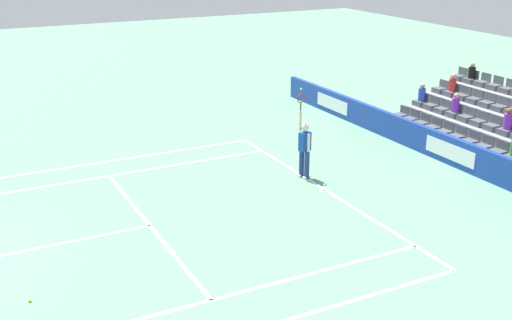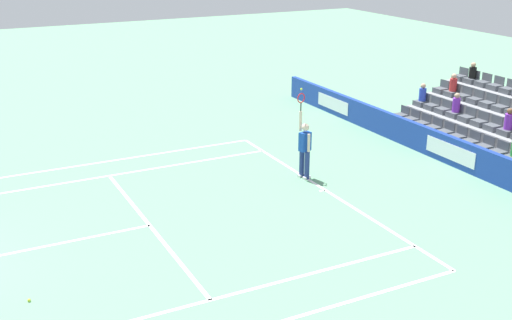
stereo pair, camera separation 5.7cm
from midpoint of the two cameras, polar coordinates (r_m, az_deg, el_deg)
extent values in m
cube|color=white|center=(19.58, 6.03, -2.64)|extent=(10.97, 0.10, 0.01)
cube|color=white|center=(17.43, -9.42, -5.71)|extent=(8.23, 0.10, 0.01)
cube|color=white|center=(16.88, -19.88, -7.55)|extent=(0.10, 6.40, 0.01)
cube|color=white|center=(21.01, -14.08, -1.57)|extent=(0.10, 11.89, 0.01)
cube|color=white|center=(13.86, -5.85, -12.63)|extent=(0.10, 11.89, 0.01)
cube|color=white|center=(22.27, -14.91, -0.43)|extent=(0.10, 11.89, 0.01)
cube|color=white|center=(19.53, 5.78, -2.69)|extent=(0.10, 0.20, 0.01)
cube|color=#193899|center=(22.37, 16.82, 0.77)|extent=(21.12, 0.20, 0.96)
cube|color=white|center=(22.30, 16.61, 0.73)|extent=(2.25, 0.01, 0.54)
cube|color=white|center=(27.57, 6.65, 4.96)|extent=(2.25, 0.01, 0.54)
cylinder|color=navy|center=(20.26, 4.42, -0.46)|extent=(0.16, 0.16, 0.90)
cylinder|color=navy|center=(20.42, 3.95, -0.28)|extent=(0.16, 0.16, 0.90)
cube|color=white|center=(20.40, 4.39, -1.54)|extent=(0.17, 0.28, 0.08)
cube|color=white|center=(20.56, 3.93, -1.36)|extent=(0.17, 0.28, 0.08)
cube|color=#1947B2|center=(20.10, 4.24, 1.64)|extent=(0.29, 0.40, 0.60)
sphere|color=beige|center=(19.96, 4.27, 2.90)|extent=(0.24, 0.24, 0.24)
cylinder|color=beige|center=(20.07, 3.85, 3.45)|extent=(0.09, 0.09, 0.62)
cylinder|color=beige|center=(19.91, 4.58, 1.51)|extent=(0.09, 0.09, 0.56)
cylinder|color=black|center=(19.95, 3.88, 4.69)|extent=(0.04, 0.04, 0.28)
torus|color=red|center=(19.88, 3.90, 5.47)|extent=(0.10, 0.31, 0.31)
sphere|color=#D1E533|center=(19.81, 3.91, 6.25)|extent=(0.07, 0.07, 0.07)
cube|color=gray|center=(23.18, 18.69, 0.52)|extent=(8.68, 0.95, 0.42)
cube|color=#545960|center=(22.10, 21.58, 0.10)|extent=(0.48, 0.44, 0.20)
cube|color=#545960|center=(22.49, 20.43, 0.57)|extent=(0.48, 0.44, 0.20)
cube|color=#545960|center=(22.56, 20.85, 1.24)|extent=(0.48, 0.04, 0.30)
cube|color=#545960|center=(22.89, 19.32, 1.02)|extent=(0.48, 0.44, 0.20)
cube|color=#545960|center=(22.96, 19.73, 1.68)|extent=(0.48, 0.04, 0.30)
cube|color=#545960|center=(23.29, 18.24, 1.46)|extent=(0.48, 0.44, 0.20)
cube|color=#545960|center=(23.36, 18.65, 2.11)|extent=(0.48, 0.04, 0.30)
cube|color=#545960|center=(23.71, 17.20, 1.88)|extent=(0.48, 0.44, 0.20)
cube|color=#545960|center=(23.77, 17.61, 2.52)|extent=(0.48, 0.04, 0.30)
cube|color=#545960|center=(24.13, 16.20, 2.29)|extent=(0.48, 0.44, 0.20)
cube|color=#545960|center=(24.20, 16.60, 2.91)|extent=(0.48, 0.04, 0.30)
cube|color=#545960|center=(24.57, 15.23, 2.68)|extent=(0.48, 0.44, 0.20)
cube|color=#545960|center=(24.63, 15.63, 3.29)|extent=(0.48, 0.04, 0.30)
cube|color=#545960|center=(25.01, 14.29, 3.06)|extent=(0.48, 0.44, 0.20)
cube|color=#545960|center=(25.07, 14.68, 3.66)|extent=(0.48, 0.04, 0.30)
cube|color=#545960|center=(25.46, 13.39, 3.42)|extent=(0.48, 0.44, 0.20)
cube|color=#545960|center=(25.52, 13.77, 4.01)|extent=(0.48, 0.04, 0.30)
cube|color=#545960|center=(25.91, 12.51, 3.77)|extent=(0.48, 0.44, 0.20)
cube|color=#545960|center=(25.97, 12.90, 4.35)|extent=(0.48, 0.04, 0.30)
cube|color=gray|center=(23.79, 20.36, 1.33)|extent=(8.68, 0.95, 0.84)
cube|color=#545960|center=(23.44, 21.06, 2.32)|extent=(0.48, 0.44, 0.20)
cube|color=#545960|center=(23.52, 21.46, 2.96)|extent=(0.48, 0.04, 0.30)
cube|color=#545960|center=(23.84, 19.97, 2.72)|extent=(0.48, 0.44, 0.20)
cube|color=#545960|center=(23.92, 20.37, 3.35)|extent=(0.48, 0.04, 0.30)
cube|color=#545960|center=(24.25, 18.93, 3.12)|extent=(0.48, 0.44, 0.20)
cube|color=#545960|center=(24.32, 19.32, 3.73)|extent=(0.48, 0.04, 0.30)
cube|color=#545960|center=(24.66, 17.92, 3.49)|extent=(0.48, 0.44, 0.20)
cube|color=#545960|center=(24.74, 18.31, 4.10)|extent=(0.48, 0.04, 0.30)
cube|color=#545960|center=(25.09, 16.94, 3.86)|extent=(0.48, 0.44, 0.20)
cube|color=#545960|center=(25.16, 17.33, 4.45)|extent=(0.48, 0.04, 0.30)
cube|color=#545960|center=(25.52, 15.99, 4.21)|extent=(0.48, 0.44, 0.20)
cube|color=#545960|center=(25.59, 16.37, 4.79)|extent=(0.48, 0.04, 0.30)
cube|color=#545960|center=(25.96, 15.07, 4.55)|extent=(0.48, 0.44, 0.20)
cube|color=#545960|center=(26.03, 15.45, 5.12)|extent=(0.48, 0.04, 0.30)
cube|color=#545960|center=(26.40, 14.19, 4.87)|extent=(0.48, 0.44, 0.20)
cube|color=#545960|center=(26.47, 14.56, 5.44)|extent=(0.48, 0.04, 0.30)
cube|color=#545960|center=(24.82, 20.58, 4.29)|extent=(0.48, 0.44, 0.20)
cube|color=#545960|center=(24.90, 20.97, 4.89)|extent=(0.48, 0.04, 0.30)
cube|color=#545960|center=(25.22, 19.57, 4.65)|extent=(0.48, 0.44, 0.20)
cube|color=#545960|center=(25.31, 19.95, 5.23)|extent=(0.48, 0.04, 0.30)
cube|color=#545960|center=(25.64, 18.58, 4.99)|extent=(0.48, 0.44, 0.20)
cube|color=#545960|center=(25.72, 18.96, 5.56)|extent=(0.48, 0.04, 0.30)
cube|color=#545960|center=(26.06, 17.63, 5.31)|extent=(0.48, 0.44, 0.20)
cube|color=#545960|center=(26.14, 18.00, 5.88)|extent=(0.48, 0.04, 0.30)
cube|color=#545960|center=(26.49, 16.70, 5.63)|extent=(0.48, 0.44, 0.20)
cube|color=#545960|center=(26.57, 17.07, 6.19)|extent=(0.48, 0.04, 0.30)
cube|color=#545960|center=(26.93, 15.80, 5.93)|extent=(0.48, 0.44, 0.20)
cube|color=#545960|center=(27.01, 16.17, 6.48)|extent=(0.48, 0.04, 0.30)
cube|color=#545960|center=(25.81, 21.15, 5.74)|extent=(0.48, 0.44, 0.20)
cube|color=#545960|center=(25.91, 21.52, 6.31)|extent=(0.48, 0.04, 0.30)
cube|color=#545960|center=(26.22, 20.16, 6.06)|extent=(0.48, 0.44, 0.20)
cube|color=#545960|center=(26.31, 20.52, 6.62)|extent=(0.48, 0.04, 0.30)
cube|color=#545960|center=(26.63, 19.20, 6.37)|extent=(0.48, 0.44, 0.20)
cube|color=#545960|center=(26.72, 19.56, 6.92)|extent=(0.48, 0.04, 0.30)
cube|color=#545960|center=(27.05, 18.27, 6.66)|extent=(0.48, 0.44, 0.20)
cube|color=#545960|center=(27.14, 18.63, 7.20)|extent=(0.48, 0.04, 0.30)
cube|color=#545960|center=(27.48, 17.36, 6.95)|extent=(0.48, 0.44, 0.20)
cube|color=#545960|center=(27.57, 17.72, 7.48)|extent=(0.48, 0.04, 0.30)
cylinder|color=red|center=(26.45, 16.85, 6.36)|extent=(0.28, 0.28, 0.49)
sphere|color=#D3A884|center=(26.38, 16.93, 7.09)|extent=(0.20, 0.20, 0.20)
cylinder|color=black|center=(27.02, 18.42, 7.32)|extent=(0.28, 0.28, 0.43)
sphere|color=#D3A884|center=(26.96, 18.49, 7.98)|extent=(0.20, 0.20, 0.20)
cylinder|color=purple|center=(23.38, 21.25, 3.19)|extent=(0.28, 0.28, 0.53)
sphere|color=brown|center=(23.29, 21.36, 4.05)|extent=(0.20, 0.20, 0.20)
cylinder|color=blue|center=(26.35, 14.33, 5.62)|extent=(0.28, 0.28, 0.50)
sphere|color=#D3A884|center=(26.28, 14.40, 6.36)|extent=(0.20, 0.20, 0.20)
cylinder|color=purple|center=(25.03, 17.10, 4.66)|extent=(0.28, 0.28, 0.52)
sphere|color=#D3A884|center=(24.95, 17.18, 5.46)|extent=(0.20, 0.20, 0.20)
sphere|color=#D1E533|center=(14.70, -19.41, -11.60)|extent=(0.07, 0.07, 0.07)
camera|label=1|loc=(0.03, -90.09, -0.03)|focal=45.42mm
camera|label=2|loc=(0.03, 89.91, 0.03)|focal=45.42mm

